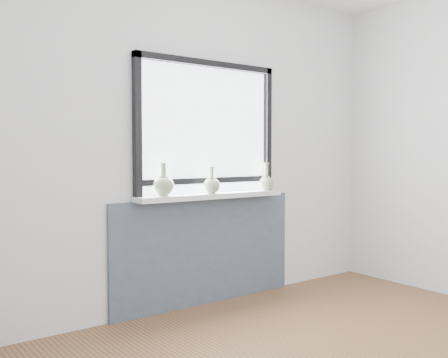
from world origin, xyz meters
TOP-DOWN VIEW (x-y plane):
  - back_wall at (0.00, 1.81)m, footprint 3.60×0.02m
  - apron_panel at (0.00, 1.78)m, footprint 1.70×0.03m
  - windowsill at (0.00, 1.71)m, footprint 1.32×0.18m
  - window at (0.00, 1.77)m, footprint 1.30×0.06m
  - vase_a at (-0.44, 1.72)m, footprint 0.17×0.17m
  - vase_b at (-0.02, 1.68)m, footprint 0.14×0.14m
  - vase_c at (0.56, 1.70)m, footprint 0.13×0.13m

SIDE VIEW (x-z plane):
  - apron_panel at x=0.00m, z-range 0.00..0.86m
  - windowsill at x=0.00m, z-range 0.86..0.90m
  - vase_b at x=-0.02m, z-range 0.86..1.08m
  - vase_c at x=0.56m, z-range 0.85..1.09m
  - vase_a at x=-0.44m, z-range 0.86..1.11m
  - back_wall at x=0.00m, z-range 0.00..2.60m
  - window at x=0.00m, z-range 0.92..1.97m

